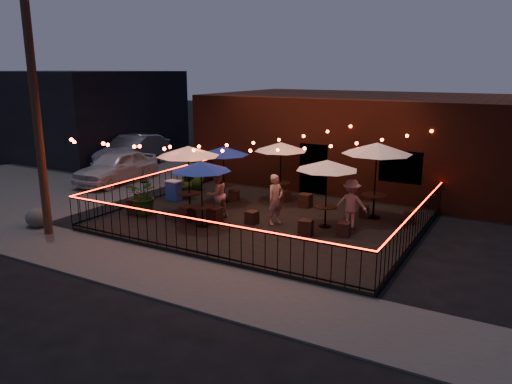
% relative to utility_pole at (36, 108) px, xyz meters
% --- Properties ---
extents(ground, '(110.00, 110.00, 0.00)m').
position_rel_utility_pole_xyz_m(ground, '(5.40, 2.60, -4.00)').
color(ground, black).
rests_on(ground, ground).
extents(patio, '(10.00, 8.00, 0.15)m').
position_rel_utility_pole_xyz_m(patio, '(5.40, 4.60, -3.92)').
color(patio, black).
rests_on(patio, ground).
extents(sidewalk, '(18.00, 2.50, 0.05)m').
position_rel_utility_pole_xyz_m(sidewalk, '(5.40, -0.65, -3.98)').
color(sidewalk, '#42403D').
rests_on(sidewalk, ground).
extents(parking_lot, '(11.00, 12.00, 0.02)m').
position_rel_utility_pole_xyz_m(parking_lot, '(-6.60, 6.60, -3.99)').
color(parking_lot, '#42403D').
rests_on(parking_lot, ground).
extents(brick_building, '(14.00, 8.00, 4.00)m').
position_rel_utility_pole_xyz_m(brick_building, '(6.40, 12.59, -2.00)').
color(brick_building, '#3D1B10').
rests_on(brick_building, ground).
extents(background_building, '(12.00, 9.00, 5.00)m').
position_rel_utility_pole_xyz_m(background_building, '(-12.60, 11.60, -1.50)').
color(background_building, black).
rests_on(background_building, ground).
extents(utility_pole, '(0.26, 0.26, 8.00)m').
position_rel_utility_pole_xyz_m(utility_pole, '(0.00, 0.00, 0.00)').
color(utility_pole, '#3E2619').
rests_on(utility_pole, ground).
extents(fence_front, '(10.00, 0.04, 1.04)m').
position_rel_utility_pole_xyz_m(fence_front, '(5.40, 0.60, -3.34)').
color(fence_front, black).
rests_on(fence_front, patio).
extents(fence_left, '(0.04, 8.00, 1.04)m').
position_rel_utility_pole_xyz_m(fence_left, '(0.40, 4.60, -3.34)').
color(fence_left, black).
rests_on(fence_left, patio).
extents(fence_right, '(0.04, 8.00, 1.04)m').
position_rel_utility_pole_xyz_m(fence_right, '(10.40, 4.60, -3.34)').
color(fence_right, black).
rests_on(fence_right, patio).
extents(festoon_lights, '(10.02, 8.72, 1.32)m').
position_rel_utility_pole_xyz_m(festoon_lights, '(4.39, 4.30, -1.48)').
color(festoon_lights, '#FF3A18').
rests_on(festoon_lights, ground).
extents(cafe_table_0, '(2.25, 2.25, 2.42)m').
position_rel_utility_pole_xyz_m(cafe_table_0, '(2.78, 3.76, -1.64)').
color(cafe_table_0, black).
rests_on(cafe_table_0, patio).
extents(cafe_table_1, '(2.31, 2.31, 2.15)m').
position_rel_utility_pole_xyz_m(cafe_table_1, '(2.95, 5.71, -1.89)').
color(cafe_table_1, black).
rests_on(cafe_table_1, patio).
extents(cafe_table_2, '(2.53, 2.53, 2.15)m').
position_rel_utility_pole_xyz_m(cafe_table_2, '(4.01, 2.79, -1.89)').
color(cafe_table_2, black).
rests_on(cafe_table_2, patio).
extents(cafe_table_3, '(2.21, 2.21, 2.26)m').
position_rel_utility_pole_xyz_m(cafe_table_3, '(4.69, 7.07, -1.78)').
color(cafe_table_3, black).
rests_on(cafe_table_3, patio).
extents(cafe_table_4, '(2.18, 2.18, 2.20)m').
position_rel_utility_pole_xyz_m(cafe_table_4, '(7.52, 4.71, -1.84)').
color(cafe_table_4, black).
rests_on(cafe_table_4, patio).
extents(cafe_table_5, '(3.09, 3.09, 2.61)m').
position_rel_utility_pole_xyz_m(cafe_table_5, '(8.58, 6.49, -1.47)').
color(cafe_table_5, black).
rests_on(cafe_table_5, patio).
extents(bistro_chair_0, '(0.55, 0.55, 0.51)m').
position_rel_utility_pole_xyz_m(bistro_chair_0, '(1.03, 2.83, -3.59)').
color(bistro_chair_0, black).
rests_on(bistro_chair_0, patio).
extents(bistro_chair_1, '(0.50, 0.50, 0.50)m').
position_rel_utility_pole_xyz_m(bistro_chair_1, '(3.23, 3.03, -3.60)').
color(bistro_chair_1, black).
rests_on(bistro_chair_1, patio).
extents(bistro_chair_2, '(0.55, 0.55, 0.50)m').
position_rel_utility_pole_xyz_m(bistro_chair_2, '(0.99, 5.84, -3.60)').
color(bistro_chair_2, black).
rests_on(bistro_chair_2, patio).
extents(bistro_chair_3, '(0.41, 0.41, 0.41)m').
position_rel_utility_pole_xyz_m(bistro_chair_3, '(3.20, 6.03, -3.65)').
color(bistro_chair_3, black).
rests_on(bistro_chair_3, patio).
extents(bistro_chair_4, '(0.45, 0.45, 0.51)m').
position_rel_utility_pole_xyz_m(bistro_chair_4, '(4.14, 3.31, -3.60)').
color(bistro_chair_4, black).
rests_on(bistro_chair_4, patio).
extents(bistro_chair_5, '(0.40, 0.40, 0.43)m').
position_rel_utility_pole_xyz_m(bistro_chair_5, '(5.29, 3.82, -3.64)').
color(bistro_chair_5, black).
rests_on(bistro_chair_5, patio).
extents(bistro_chair_6, '(0.48, 0.48, 0.44)m').
position_rel_utility_pole_xyz_m(bistro_chair_6, '(4.96, 6.89, -3.63)').
color(bistro_chair_6, black).
rests_on(bistro_chair_6, patio).
extents(bistro_chair_7, '(0.43, 0.43, 0.50)m').
position_rel_utility_pole_xyz_m(bistro_chair_7, '(5.99, 6.57, -3.60)').
color(bistro_chair_7, black).
rests_on(bistro_chair_7, patio).
extents(bistro_chair_8, '(0.47, 0.47, 0.48)m').
position_rel_utility_pole_xyz_m(bistro_chair_8, '(7.31, 3.65, -3.61)').
color(bistro_chair_8, black).
rests_on(bistro_chair_8, patio).
extents(bistro_chair_9, '(0.43, 0.43, 0.43)m').
position_rel_utility_pole_xyz_m(bistro_chair_9, '(8.37, 4.11, -3.63)').
color(bistro_chair_9, black).
rests_on(bistro_chair_9, patio).
extents(bistro_chair_10, '(0.45, 0.45, 0.40)m').
position_rel_utility_pole_xyz_m(bistro_chair_10, '(8.27, 6.40, -3.65)').
color(bistro_chair_10, black).
rests_on(bistro_chair_10, patio).
extents(bistro_chair_11, '(0.42, 0.42, 0.43)m').
position_rel_utility_pole_xyz_m(bistro_chair_11, '(9.80, 6.50, -3.64)').
color(bistro_chair_11, black).
rests_on(bistro_chair_11, patio).
extents(patron_a, '(0.59, 0.71, 1.66)m').
position_rel_utility_pole_xyz_m(patron_a, '(5.97, 4.20, -3.02)').
color(patron_a, tan).
rests_on(patron_a, patio).
extents(patron_b, '(0.86, 0.97, 1.67)m').
position_rel_utility_pole_xyz_m(patron_b, '(3.92, 3.78, -3.02)').
color(patron_b, tan).
rests_on(patron_b, patio).
extents(patron_c, '(1.13, 0.79, 1.59)m').
position_rel_utility_pole_xyz_m(patron_c, '(8.25, 5.07, -3.06)').
color(patron_c, tan).
rests_on(patron_c, patio).
extents(potted_shrub_a, '(1.29, 1.13, 1.37)m').
position_rel_utility_pole_xyz_m(potted_shrub_a, '(1.47, 2.90, -3.17)').
color(potted_shrub_a, '#12360A').
rests_on(potted_shrub_a, patio).
extents(potted_shrub_b, '(0.83, 0.76, 1.20)m').
position_rel_utility_pole_xyz_m(potted_shrub_b, '(1.40, 5.42, -3.25)').
color(potted_shrub_b, '#113812').
rests_on(potted_shrub_b, patio).
extents(potted_shrub_c, '(0.96, 0.96, 1.50)m').
position_rel_utility_pole_xyz_m(potted_shrub_c, '(0.80, 6.71, -3.10)').
color(potted_shrub_c, '#1A3611').
rests_on(potted_shrub_c, patio).
extents(cooler, '(0.61, 0.46, 0.77)m').
position_rel_utility_pole_xyz_m(cooler, '(1.08, 4.98, -3.46)').
color(cooler, blue).
rests_on(cooler, patio).
extents(boulder, '(0.99, 0.88, 0.69)m').
position_rel_utility_pole_xyz_m(boulder, '(-0.91, 0.31, -3.66)').
color(boulder, '#454540').
rests_on(boulder, ground).
extents(car_white, '(2.03, 4.53, 1.51)m').
position_rel_utility_pole_xyz_m(car_white, '(-3.55, 6.59, -3.24)').
color(car_white, silver).
rests_on(car_white, ground).
extents(car_silver, '(2.82, 5.41, 1.70)m').
position_rel_utility_pole_xyz_m(car_silver, '(-5.62, 9.89, -3.15)').
color(car_silver, '#A4A5AD').
rests_on(car_silver, ground).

